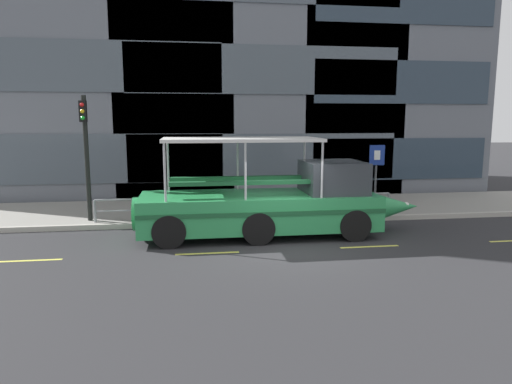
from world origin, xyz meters
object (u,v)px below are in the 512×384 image
(parking_sign, at_px, (376,167))
(duck_tour_boat, at_px, (275,203))
(pedestrian_near_bow, at_px, (334,186))
(traffic_light_pole, at_px, (86,146))

(parking_sign, height_order, duck_tour_boat, duck_tour_boat)
(pedestrian_near_bow, bearing_deg, parking_sign, -30.12)
(traffic_light_pole, distance_m, duck_tour_boat, 6.91)
(traffic_light_pole, xyz_separation_m, duck_tour_boat, (6.28, -2.27, -1.78))
(traffic_light_pole, bearing_deg, duck_tour_boat, -19.92)
(pedestrian_near_bow, bearing_deg, duck_tour_boat, -133.67)
(parking_sign, height_order, pedestrian_near_bow, parking_sign)
(traffic_light_pole, height_order, pedestrian_near_bow, traffic_light_pole)
(duck_tour_boat, distance_m, pedestrian_near_bow, 4.29)
(parking_sign, xyz_separation_m, pedestrian_near_bow, (-1.41, 0.82, -0.84))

